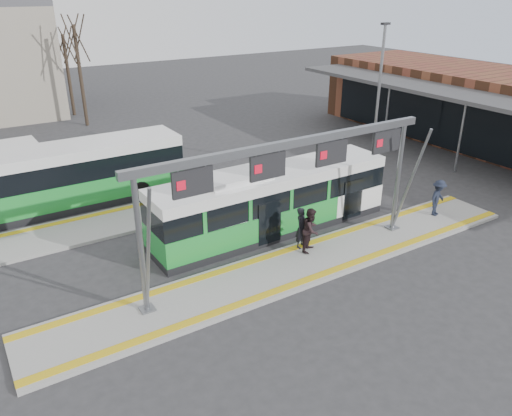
{
  "coord_description": "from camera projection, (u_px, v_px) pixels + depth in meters",
  "views": [
    {
      "loc": [
        -10.98,
        -13.95,
        10.51
      ],
      "look_at": [
        -0.3,
        3.0,
        1.54
      ],
      "focal_mm": 35.0,
      "sensor_mm": 36.0,
      "label": 1
    }
  ],
  "objects": [
    {
      "name": "tactile_second",
      "position": [
        131.0,
        207.0,
        25.46
      ],
      "size": [
        20.0,
        0.35,
        0.02
      ],
      "color": "gold",
      "rests_on": "platform_second"
    },
    {
      "name": "tree_mid",
      "position": [
        64.0,
        46.0,
        41.77
      ],
      "size": [
        1.4,
        1.4,
        7.68
      ],
      "color": "#382B21",
      "rests_on": "ground"
    },
    {
      "name": "bg_bus_green",
      "position": [
        57.0,
        179.0,
        25.16
      ],
      "size": [
        12.7,
        2.72,
        3.18
      ],
      "rotation": [
        0.0,
        0.0,
        0.0
      ],
      "color": "black",
      "rests_on": "ground"
    },
    {
      "name": "lamp_east",
      "position": [
        378.0,
        100.0,
        27.97
      ],
      "size": [
        0.5,
        0.25,
        8.71
      ],
      "color": "slate",
      "rests_on": "ground"
    },
    {
      "name": "ground",
      "position": [
        301.0,
        266.0,
        20.41
      ],
      "size": [
        120.0,
        120.0,
        0.0
      ],
      "primitive_type": "plane",
      "color": "#2D2D30",
      "rests_on": "ground"
    },
    {
      "name": "tree_left",
      "position": [
        75.0,
        39.0,
        38.14
      ],
      "size": [
        1.4,
        1.4,
        8.83
      ],
      "color": "#382B21",
      "rests_on": "ground"
    },
    {
      "name": "gantry",
      "position": [
        294.0,
        166.0,
        18.68
      ],
      "size": [
        13.0,
        1.68,
        5.2
      ],
      "color": "slate",
      "rests_on": "platform_main"
    },
    {
      "name": "hero_bus",
      "position": [
        272.0,
        201.0,
        22.8
      ],
      "size": [
        11.66,
        2.6,
        3.2
      ],
      "rotation": [
        0.0,
        0.0,
        0.01
      ],
      "color": "black",
      "rests_on": "ground"
    },
    {
      "name": "passenger_b",
      "position": [
        311.0,
        230.0,
        20.94
      ],
      "size": [
        1.18,
        1.12,
        1.93
      ],
      "primitive_type": "imported",
      "rotation": [
        0.0,
        0.0,
        0.55
      ],
      "color": "black",
      "rests_on": "platform_main"
    },
    {
      "name": "platform_main",
      "position": [
        301.0,
        264.0,
        20.38
      ],
      "size": [
        22.0,
        3.0,
        0.15
      ],
      "primitive_type": "cube",
      "color": "gray",
      "rests_on": "ground"
    },
    {
      "name": "passenger_c",
      "position": [
        438.0,
        198.0,
        24.23
      ],
      "size": [
        1.32,
        0.99,
        1.81
      ],
      "primitive_type": "imported",
      "rotation": [
        0.0,
        0.0,
        0.3
      ],
      "color": "#1A202F",
      "rests_on": "platform_main"
    },
    {
      "name": "platform_second",
      "position": [
        139.0,
        216.0,
        24.61
      ],
      "size": [
        20.0,
        3.0,
        0.15
      ],
      "primitive_type": "cube",
      "color": "gray",
      "rests_on": "ground"
    },
    {
      "name": "tactile_main",
      "position": [
        301.0,
        262.0,
        20.35
      ],
      "size": [
        22.0,
        2.65,
        0.02
      ],
      "color": "gold",
      "rests_on": "platform_main"
    },
    {
      "name": "passenger_a",
      "position": [
        302.0,
        228.0,
        21.21
      ],
      "size": [
        0.8,
        0.7,
        1.84
      ],
      "primitive_type": "imported",
      "rotation": [
        0.0,
        0.0,
        0.48
      ],
      "color": "black",
      "rests_on": "platform_main"
    }
  ]
}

